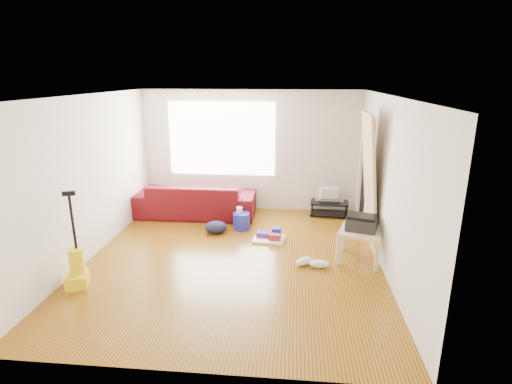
# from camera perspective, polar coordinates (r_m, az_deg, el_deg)

# --- Properties ---
(room) EXTENTS (4.51, 5.01, 2.51)m
(room) POSITION_cam_1_polar(r_m,az_deg,el_deg) (6.05, -2.51, 1.79)
(room) COLOR #563006
(room) RESTS_ON ground
(sofa) EXTENTS (2.38, 0.93, 0.69)m
(sofa) POSITION_cam_1_polar(r_m,az_deg,el_deg) (8.32, -8.41, -3.28)
(sofa) COLOR #380B15
(sofa) RESTS_ON ground
(tv_stand) EXTENTS (0.78, 0.49, 0.28)m
(tv_stand) POSITION_cam_1_polar(r_m,az_deg,el_deg) (8.33, 10.41, -2.27)
(tv_stand) COLOR black
(tv_stand) RESTS_ON ground
(tv) EXTENTS (0.57, 0.08, 0.33)m
(tv) POSITION_cam_1_polar(r_m,az_deg,el_deg) (8.24, 10.51, -0.31)
(tv) COLOR black
(tv) RESTS_ON tv_stand
(side_table) EXTENTS (0.77, 0.77, 0.51)m
(side_table) POSITION_cam_1_polar(r_m,az_deg,el_deg) (6.35, 14.73, -5.91)
(side_table) COLOR tan
(side_table) RESTS_ON ground
(printer) EXTENTS (0.53, 0.46, 0.23)m
(printer) POSITION_cam_1_polar(r_m,az_deg,el_deg) (6.28, 14.86, -4.27)
(printer) COLOR black
(printer) RESTS_ON side_table
(bucket) EXTENTS (0.38, 0.38, 0.31)m
(bucket) POSITION_cam_1_polar(r_m,az_deg,el_deg) (7.52, -2.07, -5.28)
(bucket) COLOR #1F239F
(bucket) RESTS_ON ground
(toilet_paper) EXTENTS (0.11, 0.11, 0.10)m
(toilet_paper) POSITION_cam_1_polar(r_m,az_deg,el_deg) (7.48, -2.36, -3.70)
(toilet_paper) COLOR white
(toilet_paper) RESTS_ON bucket
(cleaning_tray) EXTENTS (0.56, 0.47, 0.19)m
(cleaning_tray) POSITION_cam_1_polar(r_m,az_deg,el_deg) (7.03, 2.01, -6.39)
(cleaning_tray) COLOR white
(cleaning_tray) RESTS_ON ground
(backpack) EXTENTS (0.47, 0.40, 0.22)m
(backpack) POSITION_cam_1_polar(r_m,az_deg,el_deg) (7.37, -5.74, -5.82)
(backpack) COLOR #1A2035
(backpack) RESTS_ON ground
(sneakers) EXTENTS (0.54, 0.29, 0.12)m
(sneakers) POSITION_cam_1_polar(r_m,az_deg,el_deg) (6.16, 7.94, -9.95)
(sneakers) COLOR silver
(sneakers) RESTS_ON ground
(vacuum) EXTENTS (0.37, 0.40, 1.33)m
(vacuum) POSITION_cam_1_polar(r_m,az_deg,el_deg) (6.03, -24.23, -9.98)
(vacuum) COLOR yellow
(vacuum) RESTS_ON ground
(door_panel) EXTENTS (0.28, 0.89, 2.22)m
(door_panel) POSITION_cam_1_polar(r_m,az_deg,el_deg) (7.07, 15.21, -7.34)
(door_panel) COLOR tan
(door_panel) RESTS_ON ground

